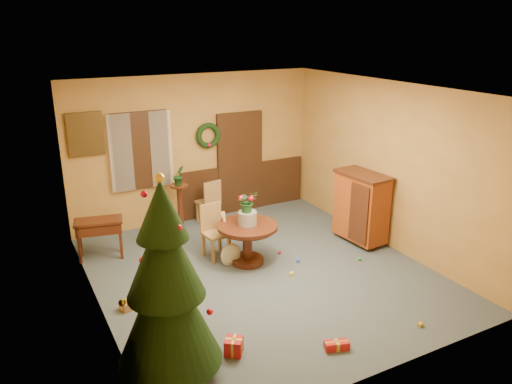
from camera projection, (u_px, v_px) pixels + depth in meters
room_envelope at (207, 164)px, 9.99m from camera, size 5.50×5.50×5.50m
dining_table at (247, 236)px, 8.18m from camera, size 1.00×1.00×0.69m
urn at (247, 218)px, 8.08m from camera, size 0.30×0.30×0.22m
centerpiece_plant at (247, 201)px, 7.99m from camera, size 0.32×0.28×0.36m
chair_near at (214, 229)px, 8.43m from camera, size 0.44×0.44×0.92m
chair_far at (210, 200)px, 9.85m from camera, size 0.45×0.45×0.90m
guitar at (230, 241)px, 8.15m from camera, size 0.50×0.62×0.82m
plant_stand at (180, 202)px, 9.53m from camera, size 0.35×0.35×0.90m
stand_plant at (179, 175)px, 9.36m from camera, size 0.23×0.19×0.38m
christmas_tree at (166, 286)px, 5.32m from camera, size 1.16×1.16×2.40m
writing_desk at (99, 229)px, 8.35m from camera, size 0.85×0.54×0.69m
sideboard at (361, 206)px, 8.92m from camera, size 0.61×1.05×1.30m
gift_b at (234, 346)px, 6.02m from camera, size 0.29×0.29×0.21m
gift_c at (129, 305)px, 6.98m from camera, size 0.27×0.22×0.13m
gift_d at (337, 345)px, 6.12m from camera, size 0.33×0.21×0.11m
toy_a at (298, 261)px, 8.35m from camera, size 0.09×0.09×0.05m
toy_b at (359, 259)px, 8.40m from camera, size 0.06×0.06×0.06m
toy_c at (292, 274)px, 7.91m from camera, size 0.09×0.09×0.05m
toy_d at (279, 253)px, 8.63m from camera, size 0.06×0.06×0.06m
toy_e at (420, 325)px, 6.58m from camera, size 0.09×0.08×0.05m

